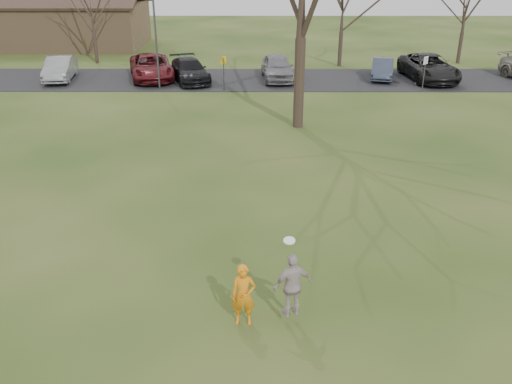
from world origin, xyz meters
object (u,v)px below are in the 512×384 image
player_defender (244,295)px  building (26,23)px  car_1 (60,68)px  car_2 (151,67)px  car_4 (277,67)px  car_3 (190,70)px  lamp_post (155,22)px  car_6 (429,67)px  car_5 (383,69)px  catching_play (293,285)px

player_defender → building: size_ratio=0.08×
car_1 → car_2: 5.90m
car_4 → car_3: bearing=-179.3°
car_1 → building: 15.05m
car_4 → lamp_post: lamp_post is taller
car_6 → lamp_post: (-17.16, -2.44, 3.13)m
car_6 → car_4: bearing=175.5°
car_2 → building: size_ratio=0.27×
car_4 → car_6: size_ratio=0.82×
car_2 → building: 18.39m
car_3 → car_1: bearing=158.7°
car_3 → car_4: 5.68m
player_defender → lamp_post: 23.55m
car_5 → catching_play: bearing=-93.2°
car_3 → car_4: (5.66, 0.47, 0.10)m
car_6 → car_5: bearing=168.7°
car_1 → catching_play: bearing=-68.9°
car_4 → car_5: size_ratio=1.22×
car_1 → building: (-7.19, 13.18, 1.16)m
player_defender → car_5: size_ratio=0.40×
player_defender → car_1: bearing=117.1°
car_3 → building: (-15.65, 13.58, 1.19)m
lamp_post → car_2: bearing=109.4°
car_1 → car_5: car_1 is taller
car_5 → car_3: bearing=-163.0°
car_3 → lamp_post: size_ratio=0.77×
car_2 → car_5: (15.16, 0.16, -0.14)m
car_6 → car_2: bearing=174.7°
car_2 → car_5: 15.16m
player_defender → car_4: bearing=86.7°
car_5 → lamp_post: lamp_post is taller
car_4 → car_6: car_4 is taller
catching_play → lamp_post: size_ratio=0.31×
car_3 → building: building is taller
car_1 → building: size_ratio=0.22×
car_6 → lamp_post: 17.62m
catching_play → car_6: bearing=67.6°
building → lamp_post: bearing=-47.9°
building → player_defender: bearing=-62.6°
car_4 → car_1: bearing=176.2°
car_6 → lamp_post: bearing=-176.6°
car_3 → catching_play: catching_play is taller
car_2 → car_5: size_ratio=1.45×
catching_play → lamp_post: bearing=106.9°
player_defender → car_6: car_6 is taller
car_3 → lamp_post: 4.10m
car_1 → car_3: car_1 is taller
player_defender → car_2: size_ratio=0.28×
car_2 → lamp_post: bearing=-85.2°
player_defender → car_5: 26.78m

